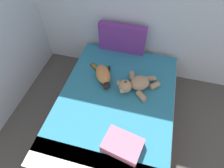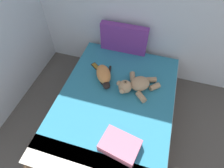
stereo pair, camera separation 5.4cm
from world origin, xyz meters
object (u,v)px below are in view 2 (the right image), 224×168
object	(u,v)px
patterned_cushion	(124,39)
cat	(104,75)
bed	(115,110)
teddy_bear	(136,85)
cell_phone	(96,66)
throw_pillow	(120,145)

from	to	relation	value
patterned_cushion	cat	bearing A→B (deg)	-99.12
cat	patterned_cushion	bearing A→B (deg)	80.88
patterned_cushion	bed	bearing A→B (deg)	-81.65
patterned_cushion	teddy_bear	world-z (taller)	patterned_cushion
bed	cell_phone	xyz separation A→B (m)	(-0.44, 0.49, 0.26)
bed	throw_pillow	world-z (taller)	throw_pillow
teddy_bear	cell_phone	xyz separation A→B (m)	(-0.65, 0.24, -0.08)
teddy_bear	cat	bearing A→B (deg)	173.91
bed	cat	world-z (taller)	cat
bed	teddy_bear	distance (m)	0.47
cat	cell_phone	xyz separation A→B (m)	(-0.19, 0.19, -0.07)
bed	cat	xyz separation A→B (m)	(-0.25, 0.30, 0.33)
cat	teddy_bear	world-z (taller)	teddy_bear
patterned_cushion	cat	world-z (taller)	patterned_cushion
patterned_cushion	throw_pillow	bearing A→B (deg)	-76.81
bed	cat	size ratio (longest dim) A/B	4.69
teddy_bear	cell_phone	bearing A→B (deg)	159.66
patterned_cushion	cat	xyz separation A→B (m)	(-0.11, -0.66, -0.16)
patterned_cushion	throw_pillow	xyz separation A→B (m)	(0.36, -1.54, -0.17)
patterned_cushion	cat	distance (m)	0.69
bed	cell_phone	distance (m)	0.71
cat	throw_pillow	bearing A→B (deg)	-62.05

